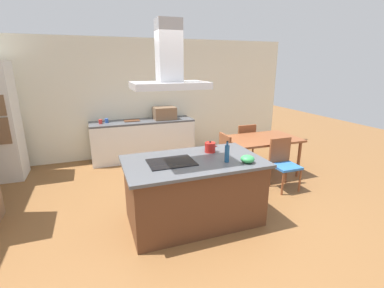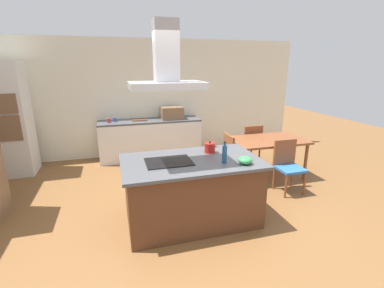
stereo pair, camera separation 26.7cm
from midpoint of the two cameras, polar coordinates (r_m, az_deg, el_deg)
ground at (r=5.34m, az=-3.17°, el=-7.24°), size 16.00×16.00×0.00m
wall_back at (r=6.66m, az=-6.83°, el=9.47°), size 7.20×0.10×2.70m
kitchen_island at (r=3.84m, az=1.91°, el=-9.66°), size 1.86×1.10×0.90m
cooktop at (r=3.58m, az=-2.75°, el=-3.74°), size 0.60×0.44×0.01m
tea_kettle at (r=3.97m, az=5.68°, el=-0.79°), size 0.21×0.16×0.17m
olive_oil_bottle at (r=3.57m, az=8.96°, el=-2.07°), size 0.06×0.06×0.29m
mixing_bowl at (r=3.60m, az=13.17°, el=-3.35°), size 0.18×0.18×0.10m
back_counter at (r=6.45m, az=-7.47°, el=1.06°), size 2.31×0.62×0.90m
countertop_microwave at (r=6.41m, az=-3.03°, el=6.50°), size 0.50×0.38×0.28m
coffee_mug_red at (r=6.24m, az=-15.86°, el=4.74°), size 0.08×0.08×0.09m
coffee_mug_blue at (r=6.32m, az=-14.69°, el=4.96°), size 0.08×0.08×0.09m
cutting_board at (r=6.36m, az=-9.75°, el=5.00°), size 0.34×0.24×0.02m
wall_oven_stack at (r=6.28m, az=-32.87°, el=4.25°), size 0.70×0.66×2.20m
dining_table at (r=5.49m, az=16.84°, el=0.11°), size 1.40×0.90×0.75m
chair_facing_back_wall at (r=6.07m, az=13.36°, el=0.37°), size 0.42×0.42×0.89m
chair_facing_island at (r=5.02m, az=20.76°, el=-3.67°), size 0.42×0.42×0.89m
chair_at_left_end at (r=5.11m, az=8.01°, el=-2.39°), size 0.42×0.42×0.89m
range_hood at (r=3.36m, az=-3.04°, el=15.76°), size 0.90×0.55×0.78m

